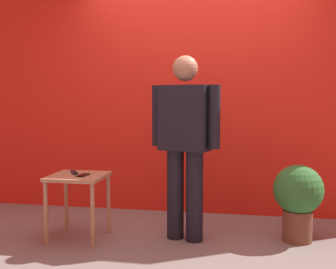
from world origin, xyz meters
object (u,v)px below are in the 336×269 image
Objects in this scene: side_table at (78,186)px; tv_remote at (74,172)px; standing_person at (185,138)px; potted_plant at (298,196)px; cell_phone at (83,175)px.

side_table is 0.14m from tv_remote.
standing_person is 1.13m from potted_plant.
cell_phone is (-0.89, -0.19, -0.33)m from standing_person.
side_table is 0.85× the size of potted_plant.
side_table is 3.45× the size of tv_remote.
cell_phone is 0.16m from tv_remote.
cell_phone is 0.21× the size of potted_plant.
tv_remote is at bearing 134.94° from side_table.
cell_phone is at bearing -67.82° from tv_remote.
side_table is at bearing -171.54° from potted_plant.
tv_remote is (-1.01, -0.09, -0.33)m from standing_person.
side_table is at bearing -75.98° from tv_remote.
potted_plant is (1.88, 0.32, -0.18)m from cell_phone.
standing_person reaches higher than potted_plant.
standing_person is 2.40× the size of potted_plant.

